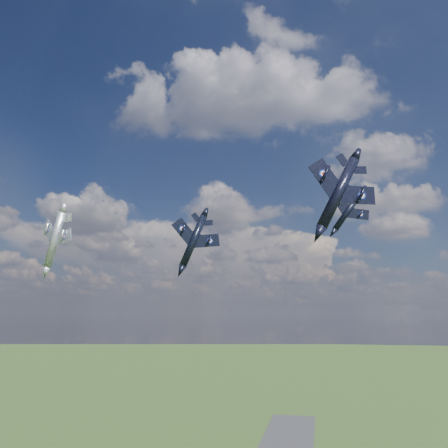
% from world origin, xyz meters
% --- Properties ---
extents(jet_lead_navy, '(17.40, 19.48, 7.35)m').
position_xyz_m(jet_lead_navy, '(-5.11, 21.22, 81.61)').
color(jet_lead_navy, black).
extents(jet_right_navy, '(15.09, 17.43, 7.61)m').
position_xyz_m(jet_right_navy, '(23.28, -8.81, 82.00)').
color(jet_right_navy, black).
extents(jet_high_navy, '(10.53, 13.62, 7.33)m').
position_xyz_m(jet_high_navy, '(26.52, 23.05, 86.68)').
color(jet_high_navy, black).
extents(jet_left_silver, '(16.76, 18.80, 6.71)m').
position_xyz_m(jet_left_silver, '(-30.31, 10.04, 80.88)').
color(jet_left_silver, '#93969D').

